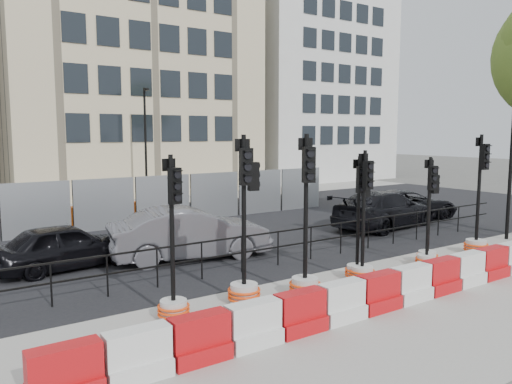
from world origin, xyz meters
TOP-DOWN VIEW (x-y plane):
  - ground at (0.00, 0.00)m, footprint 120.00×120.00m
  - sidewalk_near at (0.00, -3.00)m, footprint 40.00×6.00m
  - road at (0.00, 7.00)m, footprint 40.00×14.00m
  - sidewalk_far at (0.00, 16.00)m, footprint 40.00×4.00m
  - building_cream at (2.00, 21.99)m, footprint 15.00×10.06m
  - building_white at (17.00, 21.99)m, footprint 12.00×9.06m
  - kerb_railing at (0.00, 1.20)m, footprint 18.00×0.04m
  - heras_fencing at (-0.01, 9.80)m, footprint 14.33×1.72m
  - lamp_post_far at (0.50, 14.98)m, footprint 0.12×0.56m
  - lamp_post_near at (7.50, -0.52)m, footprint 0.12×0.56m
  - barrier_row at (0.00, -2.80)m, footprint 16.75×0.50m
  - traffic_signal_a at (-5.33, -0.86)m, footprint 0.65×0.65m
  - traffic_signal_b at (-3.65, -0.87)m, footprint 0.72×0.72m
  - traffic_signal_c at (-2.27, -1.26)m, footprint 0.73×0.73m
  - traffic_signal_d at (-0.30, -0.97)m, footprint 0.62×0.62m
  - traffic_signal_e at (-0.32, -1.17)m, footprint 0.65×0.65m
  - traffic_signal_f at (2.10, -1.26)m, footprint 0.60×0.60m
  - traffic_signal_g at (2.48, -0.99)m, footprint 0.60×0.60m
  - traffic_signal_h at (4.69, -1.11)m, footprint 0.72×0.72m
  - car_a at (-6.18, 4.20)m, footprint 2.41×4.13m
  - car_b at (-2.87, 3.29)m, footprint 3.34×5.28m
  - car_c at (5.60, 3.37)m, footprint 3.69×5.72m
  - car_d at (7.89, 4.19)m, footprint 4.03×5.46m

SIDE VIEW (x-z plane):
  - ground at x=0.00m, z-range 0.00..0.00m
  - sidewalk_near at x=0.00m, z-range 0.00..0.02m
  - sidewalk_far at x=0.00m, z-range 0.00..0.02m
  - road at x=0.00m, z-range 0.00..0.03m
  - barrier_row at x=0.00m, z-range -0.03..0.77m
  - traffic_signal_g at x=2.48m, z-range -0.89..2.14m
  - car_d at x=7.89m, z-range 0.00..1.27m
  - car_a at x=-6.18m, z-range 0.00..1.28m
  - traffic_signal_e at x=-0.32m, z-range -0.97..2.33m
  - heras_fencing at x=-0.01m, z-range -0.32..1.68m
  - traffic_signal_a at x=-5.33m, z-range -0.97..2.33m
  - kerb_railing at x=0.00m, z-range 0.19..1.19m
  - traffic_signal_f at x=2.10m, z-range -0.80..2.26m
  - car_c at x=5.60m, z-range 0.00..1.47m
  - traffic_signal_d at x=-0.30m, z-range -0.82..2.32m
  - traffic_signal_h at x=4.69m, z-range -1.08..2.59m
  - traffic_signal_c at x=-2.27m, z-range -1.08..2.61m
  - car_b at x=-2.87m, z-range 0.00..1.54m
  - traffic_signal_b at x=-3.65m, z-range -0.96..2.72m
  - lamp_post_far at x=0.50m, z-range 0.22..6.22m
  - lamp_post_near at x=7.50m, z-range 0.22..6.22m
  - building_white at x=17.00m, z-range 0.00..16.00m
  - building_cream at x=2.00m, z-range 0.00..18.00m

